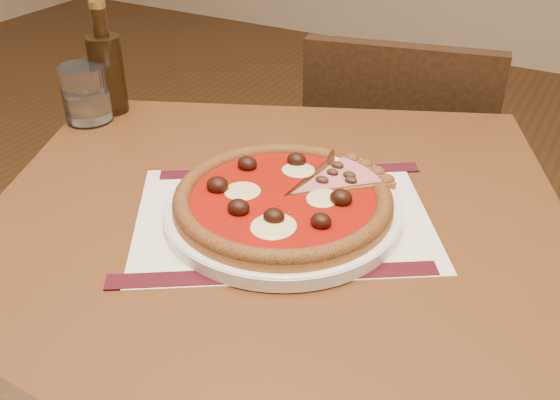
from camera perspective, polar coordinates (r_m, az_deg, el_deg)
The scene contains 8 objects.
table at distance 0.89m, azimuth -0.63°, elevation -7.78°, with size 1.06×1.06×0.75m.
chair_far at distance 1.50m, azimuth 10.37°, elevation 1.73°, with size 0.47×0.47×0.84m.
placemat at distance 0.85m, azimuth 0.27°, elevation -1.57°, with size 0.40×0.28×0.00m, color silver.
plate at distance 0.84m, azimuth 0.27°, elevation -1.00°, with size 0.32×0.32×0.02m, color white.
pizza at distance 0.83m, azimuth 0.25°, elevation 0.14°, with size 0.29×0.29×0.04m.
ham_slice at distance 0.88m, azimuth 6.45°, elevation 1.54°, with size 0.11×0.15×0.02m.
water_glass at distance 1.16m, azimuth -17.33°, elevation 9.25°, with size 0.08×0.08×0.10m, color white.
bottle at distance 1.18m, azimuth -15.55°, elevation 11.38°, with size 0.06×0.06×0.20m.
Camera 1 is at (1.26, -0.61, 1.22)m, focal length 40.00 mm.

